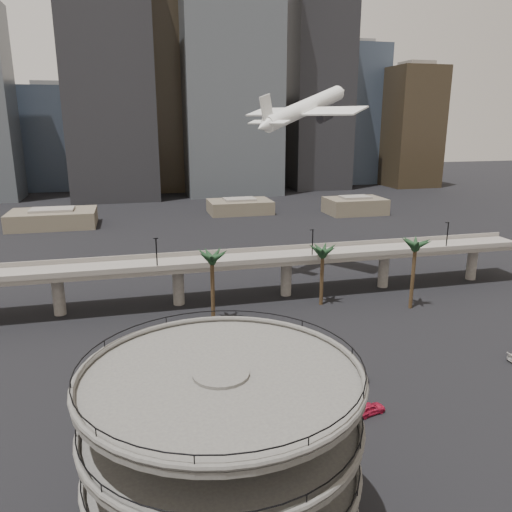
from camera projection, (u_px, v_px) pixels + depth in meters
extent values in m
plane|color=black|center=(346.00, 486.00, 49.22)|extent=(700.00, 700.00, 0.00)
cylinder|color=#4F4D4A|center=(223.00, 465.00, 40.32)|extent=(4.40, 4.40, 16.50)
cylinder|color=#4F4D4A|center=(224.00, 508.00, 41.43)|extent=(22.00, 22.00, 0.45)
torus|color=#4F4D4A|center=(224.00, 503.00, 41.30)|extent=(22.20, 22.20, 0.50)
torus|color=black|center=(223.00, 495.00, 41.09)|extent=(21.80, 21.80, 0.10)
cylinder|color=#4F4D4A|center=(223.00, 467.00, 40.38)|extent=(22.00, 22.00, 0.45)
torus|color=#4F4D4A|center=(223.00, 462.00, 40.25)|extent=(22.20, 22.20, 0.50)
torus|color=black|center=(223.00, 453.00, 40.04)|extent=(21.80, 21.80, 0.10)
cylinder|color=#4F4D4A|center=(222.00, 424.00, 39.33)|extent=(22.00, 22.00, 0.45)
torus|color=#4F4D4A|center=(222.00, 418.00, 39.20)|extent=(22.20, 22.20, 0.50)
torus|color=black|center=(222.00, 410.00, 38.99)|extent=(21.80, 21.80, 0.10)
cylinder|color=#4F4D4A|center=(221.00, 378.00, 38.28)|extent=(22.00, 22.00, 0.45)
torus|color=#4F4D4A|center=(221.00, 373.00, 38.15)|extent=(22.20, 22.20, 0.50)
torus|color=black|center=(221.00, 363.00, 37.94)|extent=(21.80, 21.80, 0.10)
cube|color=slate|center=(233.00, 261.00, 98.59)|extent=(130.00, 9.00, 0.90)
cube|color=slate|center=(238.00, 263.00, 94.14)|extent=(130.00, 0.30, 1.00)
cube|color=slate|center=(229.00, 251.00, 102.56)|extent=(130.00, 0.30, 1.00)
cylinder|color=slate|center=(58.00, 295.00, 91.93)|extent=(2.20, 2.20, 8.00)
cylinder|color=slate|center=(178.00, 286.00, 97.10)|extent=(2.20, 2.20, 8.00)
cylinder|color=slate|center=(286.00, 277.00, 102.28)|extent=(2.20, 2.20, 8.00)
cylinder|color=slate|center=(384.00, 270.00, 107.46)|extent=(2.20, 2.20, 8.00)
cylinder|color=slate|center=(472.00, 263.00, 112.64)|extent=(2.20, 2.20, 8.00)
cylinder|color=black|center=(157.00, 254.00, 90.40)|extent=(0.24, 0.24, 6.00)
cylinder|color=black|center=(312.00, 244.00, 97.46)|extent=(0.24, 0.24, 6.00)
cylinder|color=black|center=(447.00, 236.00, 104.52)|extent=(0.24, 0.24, 6.00)
cylinder|color=#47331E|center=(213.00, 291.00, 87.39)|extent=(0.70, 0.70, 12.15)
ellipsoid|color=#16321B|center=(212.00, 255.00, 85.69)|extent=(4.40, 4.40, 2.00)
cylinder|color=#47331E|center=(322.00, 278.00, 96.49)|extent=(0.70, 0.70, 10.80)
ellipsoid|color=#16321B|center=(323.00, 249.00, 94.97)|extent=(4.40, 4.40, 2.00)
cylinder|color=#47331E|center=(413.00, 277.00, 94.40)|extent=(0.70, 0.70, 12.60)
ellipsoid|color=#16321B|center=(416.00, 242.00, 92.64)|extent=(4.40, 4.40, 2.00)
cube|color=brown|center=(53.00, 219.00, 168.92)|extent=(28.00, 18.00, 5.50)
cube|color=slate|center=(52.00, 210.00, 168.09)|extent=(14.00, 9.00, 0.80)
cube|color=brown|center=(240.00, 207.00, 194.11)|extent=(24.00, 16.00, 5.00)
cube|color=slate|center=(240.00, 199.00, 193.35)|extent=(12.00, 8.00, 0.80)
cube|color=brown|center=(355.00, 206.00, 192.87)|extent=(22.00, 15.00, 6.00)
cube|color=slate|center=(355.00, 197.00, 191.98)|extent=(11.00, 7.50, 0.80)
cube|color=#354152|center=(56.00, 139.00, 258.78)|extent=(30.00, 30.00, 51.50)
cube|color=slate|center=(50.00, 84.00, 251.70)|extent=(16.50, 16.50, 2.40)
cube|color=black|center=(108.00, 63.00, 215.00)|extent=(38.00, 30.00, 118.01)
cube|color=#31281B|center=(174.00, 93.00, 248.27)|extent=(28.00, 26.00, 96.56)
cube|color=#4A5057|center=(230.00, 55.00, 231.22)|extent=(45.00, 32.00, 128.74)
cube|color=gray|center=(263.00, 143.00, 280.84)|extent=(24.00, 24.00, 45.06)
cube|color=slate|center=(263.00, 99.00, 274.61)|extent=(13.20, 13.20, 2.40)
cube|color=black|center=(319.00, 88.00, 255.39)|extent=(30.00, 28.00, 101.92)
cube|color=#354152|center=(350.00, 116.00, 283.98)|extent=(34.00, 30.00, 75.10)
cube|color=slate|center=(353.00, 43.00, 273.81)|extent=(18.70, 16.50, 2.40)
cube|color=#31281B|center=(412.00, 128.00, 268.17)|extent=(26.00, 26.00, 62.22)
cube|color=slate|center=(417.00, 64.00, 259.68)|extent=(14.30, 14.30, 2.40)
cube|color=gray|center=(193.00, 146.00, 291.41)|extent=(22.00, 22.00, 40.77)
cube|color=slate|center=(192.00, 108.00, 285.74)|extent=(12.10, 12.10, 2.40)
cylinder|color=white|center=(305.00, 108.00, 111.12)|extent=(24.27, 18.29, 10.54)
cone|color=white|center=(341.00, 92.00, 120.60)|extent=(5.43, 5.26, 4.26)
cone|color=white|center=(263.00, 127.00, 101.64)|extent=(5.13, 4.88, 3.89)
cube|color=white|center=(303.00, 111.00, 110.77)|extent=(21.62, 27.42, 1.99)
cube|color=white|center=(269.00, 122.00, 102.69)|extent=(7.41, 9.28, 0.85)
cube|color=white|center=(267.00, 109.00, 101.48)|extent=(3.81, 2.78, 5.96)
cylinder|color=#26252A|center=(286.00, 117.00, 115.07)|extent=(4.75, 4.12, 2.95)
cylinder|color=#26252A|center=(325.00, 117.00, 108.29)|extent=(4.75, 4.12, 2.95)
imported|color=#B71A3A|center=(369.00, 409.00, 61.19)|extent=(4.56, 2.67, 1.46)
imported|color=black|center=(351.00, 375.00, 69.05)|extent=(5.16, 3.06, 1.61)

